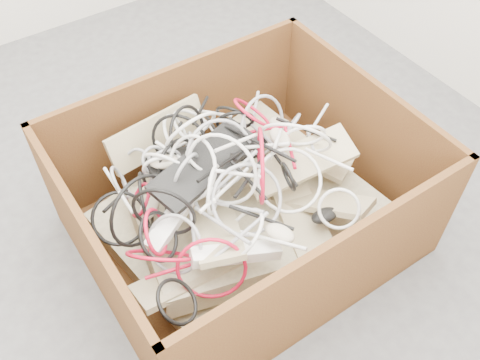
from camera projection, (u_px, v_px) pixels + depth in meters
ground at (178, 203)px, 2.20m from camera, size 3.00×3.00×0.00m
cardboard_box at (240, 214)px, 1.99m from camera, size 1.14×0.95×0.52m
keyboard_pile at (238, 188)px, 1.88m from camera, size 0.98×0.85×0.34m
mice_scatter at (243, 188)px, 1.78m from camera, size 0.69×0.54×0.21m
power_strip_left at (179, 209)px, 1.70m from camera, size 0.30×0.18×0.13m
power_strip_right at (236, 253)px, 1.63m from camera, size 0.28×0.15×0.09m
vga_plug at (326, 138)px, 1.94m from camera, size 0.06×0.06×0.03m
cable_tangle at (208, 177)px, 1.76m from camera, size 1.03×0.77×0.44m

